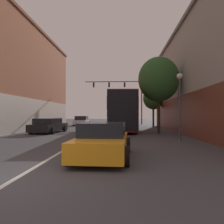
% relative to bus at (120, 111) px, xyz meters
% --- Properties ---
extents(ground_plane, '(160.00, 160.00, 0.00)m').
position_rel_bus_xyz_m(ground_plane, '(-2.29, -18.24, -2.03)').
color(ground_plane, '#424247').
extents(lane_center_line, '(0.14, 47.35, 0.01)m').
position_rel_bus_xyz_m(lane_center_line, '(-2.29, -0.57, -2.03)').
color(lane_center_line, silver).
rests_on(lane_center_line, ground_plane).
extents(bus, '(3.27, 12.52, 3.63)m').
position_rel_bus_xyz_m(bus, '(0.00, 0.00, 0.00)').
color(bus, maroon).
rests_on(bus, ground_plane).
extents(hatchback_foreground, '(2.14, 4.25, 1.30)m').
position_rel_bus_xyz_m(hatchback_foreground, '(-0.39, -14.98, -1.41)').
color(hatchback_foreground, orange).
rests_on(hatchback_foreground, ground_plane).
extents(parked_car_left_near, '(2.14, 4.43, 1.41)m').
position_rel_bus_xyz_m(parked_car_left_near, '(-6.04, 9.86, -1.37)').
color(parked_car_left_near, silver).
rests_on(parked_car_left_near, ground_plane).
extents(parked_car_left_mid, '(2.48, 4.64, 1.28)m').
position_rel_bus_xyz_m(parked_car_left_mid, '(-6.32, -3.99, -1.42)').
color(parked_car_left_mid, black).
rests_on(parked_car_left_mid, ground_plane).
extents(traffic_signal_gantry, '(9.49, 0.36, 7.42)m').
position_rel_bus_xyz_m(traffic_signal_gantry, '(0.27, 13.10, 3.51)').
color(traffic_signal_gantry, black).
rests_on(traffic_signal_gantry, ground_plane).
extents(street_lamp, '(0.35, 0.35, 4.06)m').
position_rel_bus_xyz_m(street_lamp, '(3.70, -10.04, 0.49)').
color(street_lamp, '#47474C').
rests_on(street_lamp, ground_plane).
extents(street_tree_near, '(3.47, 3.12, 6.54)m').
position_rel_bus_xyz_m(street_tree_near, '(3.36, -4.39, 2.58)').
color(street_tree_near, '#3D2D1E').
rests_on(street_tree_near, ground_plane).
extents(street_tree_far, '(2.61, 2.35, 5.14)m').
position_rel_bus_xyz_m(street_tree_far, '(4.15, 5.06, 1.66)').
color(street_tree_far, '#3D2D1E').
rests_on(street_tree_far, ground_plane).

